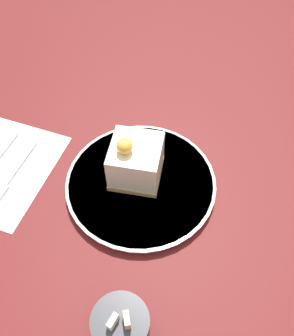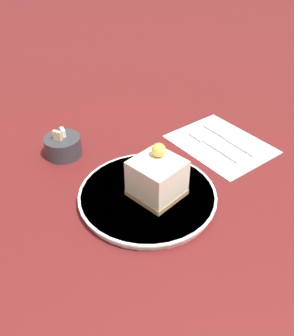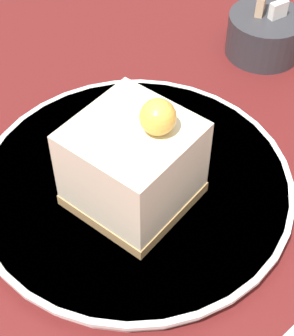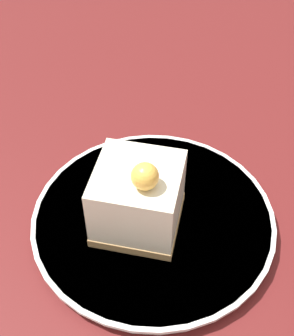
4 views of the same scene
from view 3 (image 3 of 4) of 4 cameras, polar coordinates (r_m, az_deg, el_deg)
The scene contains 4 objects.
ground_plane at distance 0.48m, azimuth 2.52°, elevation -4.61°, with size 4.00×4.00×0.00m, color #5B1919.
plate at distance 0.49m, azimuth -1.51°, elevation -2.09°, with size 0.27×0.27×0.02m.
cake_slice at distance 0.44m, azimuth -1.39°, elevation 0.39°, with size 0.09×0.09×0.11m.
sugar_bowl at distance 0.64m, azimuth 11.88°, elevation 13.18°, with size 0.08×0.08×0.07m.
Camera 3 is at (0.15, -0.25, 0.38)m, focal length 60.00 mm.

